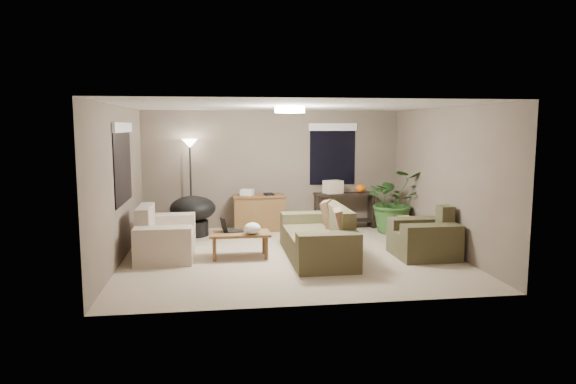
{
  "coord_description": "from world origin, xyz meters",
  "views": [
    {
      "loc": [
        -1.22,
        -8.43,
        2.18
      ],
      "look_at": [
        0.0,
        0.2,
        1.05
      ],
      "focal_mm": 32.0,
      "sensor_mm": 36.0,
      "label": 1
    }
  ],
  "objects": [
    {
      "name": "cardboard_box",
      "position": [
        1.25,
        2.16,
        0.89
      ],
      "size": [
        0.43,
        0.38,
        0.27
      ],
      "primitive_type": "cube",
      "rotation": [
        0.0,
        0.0,
        0.36
      ],
      "color": "beige",
      "rests_on": "console_table"
    },
    {
      "name": "window_left",
      "position": [
        -2.73,
        0.3,
        1.78
      ],
      "size": [
        0.05,
        1.56,
        1.33
      ],
      "color": "black",
      "rests_on": "room_shell"
    },
    {
      "name": "plastic_bag",
      "position": [
        -0.65,
        -0.21,
        0.52
      ],
      "size": [
        0.31,
        0.29,
        0.19
      ],
      "primitive_type": "ellipsoid",
      "rotation": [
        0.0,
        0.0,
        0.19
      ],
      "color": "white",
      "rests_on": "coffee_table"
    },
    {
      "name": "window_back",
      "position": [
        1.3,
        2.48,
        1.79
      ],
      "size": [
        1.06,
        0.05,
        1.33
      ],
      "color": "black",
      "rests_on": "room_shell"
    },
    {
      "name": "cat_scratching_post",
      "position": [
        2.25,
        0.58,
        0.21
      ],
      "size": [
        0.32,
        0.32,
        0.5
      ],
      "color": "tan",
      "rests_on": "ground"
    },
    {
      "name": "ceiling_fixture",
      "position": [
        0.0,
        0.0,
        2.44
      ],
      "size": [
        0.5,
        0.5,
        0.1
      ],
      "primitive_type": "cylinder",
      "color": "white",
      "rests_on": "room_shell"
    },
    {
      "name": "floor_lamp",
      "position": [
        -1.74,
        2.24,
        1.6
      ],
      "size": [
        0.32,
        0.32,
        1.91
      ],
      "color": "black",
      "rests_on": "ground"
    },
    {
      "name": "coffee_table",
      "position": [
        -0.85,
        -0.06,
        0.36
      ],
      "size": [
        1.0,
        0.55,
        0.42
      ],
      "color": "brown",
      "rests_on": "ground"
    },
    {
      "name": "pumpkin",
      "position": [
        1.85,
        2.16,
        0.84
      ],
      "size": [
        0.27,
        0.27,
        0.19
      ],
      "primitive_type": "ellipsoid",
      "rotation": [
        0.0,
        0.0,
        0.22
      ],
      "color": "orange",
      "rests_on": "console_table"
    },
    {
      "name": "loveseat",
      "position": [
        -2.1,
        0.26,
        0.3
      ],
      "size": [
        0.9,
        1.6,
        0.85
      ],
      "color": "beige",
      "rests_on": "ground"
    },
    {
      "name": "desk",
      "position": [
        -0.34,
        2.11,
        0.38
      ],
      "size": [
        1.1,
        0.5,
        0.75
      ],
      "color": "brown",
      "rests_on": "ground"
    },
    {
      "name": "armchair",
      "position": [
        2.22,
        -0.43,
        0.3
      ],
      "size": [
        0.95,
        1.0,
        0.85
      ],
      "color": "#4C472D",
      "rests_on": "ground"
    },
    {
      "name": "room_shell",
      "position": [
        0.0,
        0.0,
        1.25
      ],
      "size": [
        5.5,
        5.5,
        5.5
      ],
      "color": "tan",
      "rests_on": "ground"
    },
    {
      "name": "laptop",
      "position": [
        -1.01,
        0.04,
        0.48
      ],
      "size": [
        0.4,
        0.25,
        0.24
      ],
      "color": "black",
      "rests_on": "coffee_table"
    },
    {
      "name": "main_sofa",
      "position": [
        0.46,
        -0.22,
        0.29
      ],
      "size": [
        0.95,
        2.2,
        0.85
      ],
      "color": "#4D482E",
      "rests_on": "ground"
    },
    {
      "name": "houseplant",
      "position": [
        2.39,
        1.56,
        0.51
      ],
      "size": [
        1.18,
        1.31,
        1.02
      ],
      "primitive_type": "imported",
      "color": "#2D5923",
      "rests_on": "ground"
    },
    {
      "name": "console_table",
      "position": [
        1.5,
        2.16,
        0.44
      ],
      "size": [
        1.3,
        0.4,
        0.75
      ],
      "color": "black",
      "rests_on": "ground"
    },
    {
      "name": "desk_papers",
      "position": [
        -0.49,
        2.1,
        0.8
      ],
      "size": [
        0.71,
        0.31,
        0.12
      ],
      "color": "silver",
      "rests_on": "desk"
    },
    {
      "name": "throw_pillows",
      "position": [
        0.72,
        -0.22,
        0.65
      ],
      "size": [
        0.39,
        1.39,
        0.47
      ],
      "color": "#8C7251",
      "rests_on": "main_sofa"
    },
    {
      "name": "papasan_chair",
      "position": [
        -1.69,
        1.78,
        0.47
      ],
      "size": [
        1.04,
        1.04,
        0.8
      ],
      "color": "black",
      "rests_on": "ground"
    }
  ]
}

